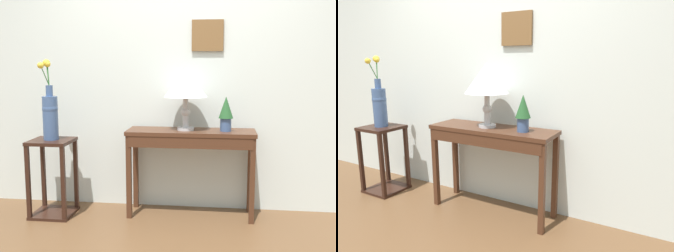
% 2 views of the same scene
% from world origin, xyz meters
% --- Properties ---
extents(back_wall_with_art, '(9.00, 0.13, 2.80)m').
position_xyz_m(back_wall_with_art, '(0.00, 1.35, 1.40)').
color(back_wall_with_art, silver).
rests_on(back_wall_with_art, ground).
extents(console_table, '(1.15, 0.37, 0.80)m').
position_xyz_m(console_table, '(0.13, 1.06, 0.67)').
color(console_table, '#472819').
rests_on(console_table, ground).
extents(table_lamp, '(0.39, 0.39, 0.56)m').
position_xyz_m(table_lamp, '(0.08, 1.08, 1.21)').
color(table_lamp, '#B7B7BC').
rests_on(table_lamp, console_table).
extents(potted_plant_on_console, '(0.13, 0.13, 0.31)m').
position_xyz_m(potted_plant_on_console, '(0.44, 1.06, 0.97)').
color(potted_plant_on_console, '#3D5684').
rests_on(potted_plant_on_console, console_table).
extents(pedestal_stand_left, '(0.37, 0.37, 0.71)m').
position_xyz_m(pedestal_stand_left, '(-1.13, 0.92, 0.36)').
color(pedestal_stand_left, black).
rests_on(pedestal_stand_left, ground).
extents(flower_vase_tall, '(0.15, 0.16, 0.72)m').
position_xyz_m(flower_vase_tall, '(-1.13, 0.92, 0.97)').
color(flower_vase_tall, '#3D5684').
rests_on(flower_vase_tall, pedestal_stand_left).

